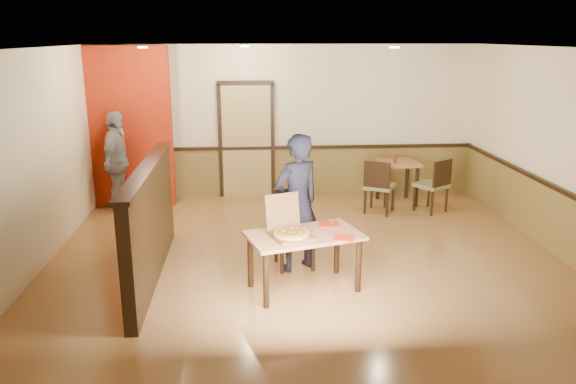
# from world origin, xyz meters

# --- Properties ---
(floor) EXTENTS (7.00, 7.00, 0.00)m
(floor) POSITION_xyz_m (0.00, 0.00, 0.00)
(floor) COLOR #AE7943
(floor) RESTS_ON ground
(ceiling) EXTENTS (7.00, 7.00, 0.00)m
(ceiling) POSITION_xyz_m (0.00, 0.00, 2.80)
(ceiling) COLOR black
(ceiling) RESTS_ON wall_back
(wall_back) EXTENTS (7.00, 0.00, 7.00)m
(wall_back) POSITION_xyz_m (0.00, 3.50, 1.40)
(wall_back) COLOR #FFF3C7
(wall_back) RESTS_ON floor
(wall_left) EXTENTS (0.00, 7.00, 7.00)m
(wall_left) POSITION_xyz_m (-3.50, 0.00, 1.40)
(wall_left) COLOR #FFF3C7
(wall_left) RESTS_ON floor
(wainscot_back) EXTENTS (7.00, 0.04, 0.90)m
(wainscot_back) POSITION_xyz_m (0.00, 3.47, 0.45)
(wainscot_back) COLOR olive
(wainscot_back) RESTS_ON floor
(chair_rail_back) EXTENTS (7.00, 0.06, 0.06)m
(chair_rail_back) POSITION_xyz_m (0.00, 3.45, 0.92)
(chair_rail_back) COLOR black
(chair_rail_back) RESTS_ON wall_back
(wainscot_right) EXTENTS (0.04, 7.00, 0.90)m
(wainscot_right) POSITION_xyz_m (3.47, 0.00, 0.45)
(wainscot_right) COLOR olive
(wainscot_right) RESTS_ON floor
(chair_rail_right) EXTENTS (0.06, 7.00, 0.06)m
(chair_rail_right) POSITION_xyz_m (3.45, 0.00, 0.92)
(chair_rail_right) COLOR black
(chair_rail_right) RESTS_ON wall_right
(back_door) EXTENTS (0.90, 0.06, 2.10)m
(back_door) POSITION_xyz_m (-0.80, 3.46, 1.05)
(back_door) COLOR tan
(back_door) RESTS_ON wall_back
(booth_partition) EXTENTS (0.20, 3.10, 1.44)m
(booth_partition) POSITION_xyz_m (-2.00, -0.20, 0.74)
(booth_partition) COLOR black
(booth_partition) RESTS_ON floor
(red_accent_panel) EXTENTS (1.60, 0.20, 2.78)m
(red_accent_panel) POSITION_xyz_m (-2.90, 3.00, 1.40)
(red_accent_panel) COLOR #A1220B
(red_accent_panel) RESTS_ON floor
(spot_a) EXTENTS (0.14, 0.14, 0.02)m
(spot_a) POSITION_xyz_m (-2.30, 1.80, 2.78)
(spot_a) COLOR #FFE8B2
(spot_a) RESTS_ON ceiling
(spot_b) EXTENTS (0.14, 0.14, 0.02)m
(spot_b) POSITION_xyz_m (-0.80, 2.50, 2.78)
(spot_b) COLOR #FFE8B2
(spot_b) RESTS_ON ceiling
(spot_c) EXTENTS (0.14, 0.14, 0.02)m
(spot_c) POSITION_xyz_m (1.40, 1.50, 2.78)
(spot_c) COLOR #FFE8B2
(spot_c) RESTS_ON ceiling
(main_table) EXTENTS (1.47, 1.09, 0.70)m
(main_table) POSITION_xyz_m (-0.14, -0.70, 0.60)
(main_table) COLOR #B4744C
(main_table) RESTS_ON floor
(diner_chair) EXTENTS (0.56, 0.56, 1.01)m
(diner_chair) POSITION_xyz_m (-0.21, 0.08, 0.55)
(diner_chair) COLOR olive
(diner_chair) RESTS_ON floor
(side_chair_left) EXTENTS (0.63, 0.63, 0.94)m
(side_chair_left) POSITION_xyz_m (1.42, 2.18, 0.51)
(side_chair_left) COLOR olive
(side_chair_left) RESTS_ON floor
(side_chair_right) EXTENTS (0.65, 0.65, 0.94)m
(side_chair_right) POSITION_xyz_m (2.39, 2.18, 0.52)
(side_chair_right) COLOR olive
(side_chair_right) RESTS_ON floor
(side_table) EXTENTS (0.74, 0.74, 0.76)m
(side_table) POSITION_xyz_m (1.91, 2.79, 0.58)
(side_table) COLOR #B4744C
(side_table) RESTS_ON floor
(diner) EXTENTS (0.78, 0.70, 1.79)m
(diner) POSITION_xyz_m (-0.18, -0.07, 0.89)
(diner) COLOR black
(diner) RESTS_ON floor
(passerby) EXTENTS (0.54, 1.06, 1.74)m
(passerby) POSITION_xyz_m (-3.00, 2.64, 0.87)
(passerby) COLOR #919299
(passerby) RESTS_ON floor
(pizza_box) EXTENTS (0.57, 0.62, 0.45)m
(pizza_box) POSITION_xyz_m (-0.32, -0.75, 0.76)
(pizza_box) COLOR brown
(pizza_box) RESTS_ON main_table
(pizza) EXTENTS (0.43, 0.43, 0.03)m
(pizza) POSITION_xyz_m (-0.30, -0.79, 0.75)
(pizza) COLOR gold
(pizza) RESTS_ON pizza_box
(napkin_near) EXTENTS (0.27, 0.27, 0.01)m
(napkin_near) POSITION_xyz_m (0.30, -0.85, 0.71)
(napkin_near) COLOR red
(napkin_near) RESTS_ON main_table
(napkin_far) EXTENTS (0.25, 0.25, 0.01)m
(napkin_far) POSITION_xyz_m (0.19, -0.36, 0.71)
(napkin_far) COLOR red
(napkin_far) RESTS_ON main_table
(condiment) EXTENTS (0.07, 0.07, 0.16)m
(condiment) POSITION_xyz_m (1.83, 2.70, 0.84)
(condiment) COLOR maroon
(condiment) RESTS_ON side_table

